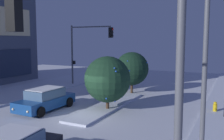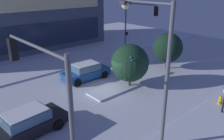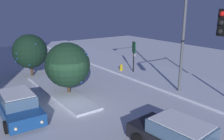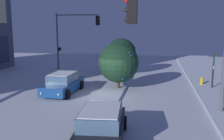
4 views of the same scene
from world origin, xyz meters
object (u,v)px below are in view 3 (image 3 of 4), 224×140
object	(u,v)px
street_lamp_arched	(174,24)
fire_hydrant	(121,68)
decorated_tree_left_of_median	(30,51)
car_far	(18,106)
car_near	(180,139)
parking_info_sign	(134,53)
decorated_tree_median	(68,65)

from	to	relation	value
street_lamp_arched	fire_hydrant	bearing A→B (deg)	-93.72
fire_hydrant	decorated_tree_left_of_median	world-z (taller)	decorated_tree_left_of_median
fire_hydrant	decorated_tree_left_of_median	xyz separation A→B (m)	(3.67, 7.25, 1.84)
car_far	car_near	bearing A→B (deg)	33.25
parking_info_sign	decorated_tree_median	bearing A→B (deg)	22.52
street_lamp_arched	fire_hydrant	distance (m)	8.20
decorated_tree_median	decorated_tree_left_of_median	bearing A→B (deg)	6.21
street_lamp_arched	car_near	bearing A→B (deg)	49.42
car_far	decorated_tree_left_of_median	bearing A→B (deg)	159.58
decorated_tree_median	decorated_tree_left_of_median	distance (m)	6.16
car_near	parking_info_sign	size ratio (longest dim) A/B	1.61
car_far	parking_info_sign	distance (m)	11.56
street_lamp_arched	decorated_tree_left_of_median	bearing A→B (deg)	-54.29
car_near	decorated_tree_left_of_median	distance (m)	15.39
parking_info_sign	decorated_tree_left_of_median	world-z (taller)	decorated_tree_left_of_median
fire_hydrant	decorated_tree_median	distance (m)	7.24
street_lamp_arched	decorated_tree_median	size ratio (longest dim) A/B	2.04
car_far	fire_hydrant	bearing A→B (deg)	113.51
decorated_tree_median	decorated_tree_left_of_median	xyz separation A→B (m)	(6.12, 0.67, 0.08)
street_lamp_arched	parking_info_sign	distance (m)	6.66
street_lamp_arched	parking_info_sign	xyz separation A→B (m)	(5.69, -1.61, -3.05)
car_near	car_far	distance (m)	8.71
car_far	fire_hydrant	distance (m)	11.25
street_lamp_arched	fire_hydrant	world-z (taller)	street_lamp_arched
car_near	parking_info_sign	xyz separation A→B (m)	(10.55, -6.52, 1.18)
car_near	fire_hydrant	world-z (taller)	car_near
car_near	street_lamp_arched	distance (m)	8.09
car_near	decorated_tree_left_of_median	xyz separation A→B (m)	(15.26, 1.34, 1.50)
car_far	decorated_tree_median	xyz separation A→B (m)	(1.71, -3.87, 1.41)
fire_hydrant	parking_info_sign	world-z (taller)	parking_info_sign
car_near	decorated_tree_median	distance (m)	9.27
street_lamp_arched	parking_info_sign	bearing A→B (deg)	-101.10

